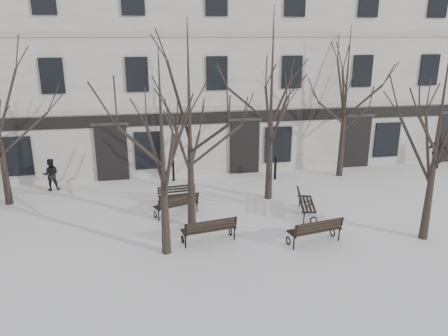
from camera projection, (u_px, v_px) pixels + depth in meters
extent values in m
plane|color=white|center=(199.00, 242.00, 16.00)|extent=(100.00, 100.00, 0.00)
cube|color=silver|center=(171.00, 65.00, 26.61)|extent=(40.00, 10.00, 11.00)
cube|color=#A9A39B|center=(179.00, 109.00, 22.44)|extent=(40.00, 0.12, 0.25)
cube|color=#A9A39B|center=(176.00, 34.00, 21.35)|extent=(40.00, 0.12, 0.25)
cube|color=black|center=(179.00, 119.00, 22.58)|extent=(40.00, 0.10, 0.60)
cube|color=black|center=(17.00, 156.00, 21.65)|extent=(1.50, 0.14, 2.00)
cube|color=black|center=(112.00, 153.00, 22.44)|extent=(1.60, 0.22, 2.90)
cube|color=#2D2B28|center=(110.00, 125.00, 21.96)|extent=(1.90, 0.08, 0.18)
cube|color=black|center=(149.00, 150.00, 22.76)|extent=(1.50, 0.14, 2.00)
cube|color=black|center=(244.00, 147.00, 23.64)|extent=(1.60, 0.22, 2.90)
cube|color=#2D2B28|center=(245.00, 120.00, 23.16)|extent=(1.90, 0.08, 0.18)
cube|color=black|center=(278.00, 145.00, 23.96)|extent=(1.50, 0.14, 2.00)
cube|color=black|center=(356.00, 142.00, 24.76)|extent=(1.60, 0.22, 2.90)
cube|color=#2D2B28|center=(359.00, 116.00, 24.28)|extent=(1.90, 0.08, 0.18)
cube|color=black|center=(387.00, 140.00, 25.08)|extent=(1.50, 0.14, 2.00)
cube|color=black|center=(52.00, 76.00, 20.86)|extent=(1.10, 0.14, 1.70)
cube|color=black|center=(137.00, 74.00, 21.55)|extent=(1.10, 0.14, 1.70)
cube|color=black|center=(217.00, 73.00, 22.23)|extent=(1.10, 0.14, 1.70)
cube|color=black|center=(292.00, 72.00, 22.92)|extent=(1.10, 0.14, 1.70)
cube|color=black|center=(362.00, 71.00, 23.60)|extent=(1.10, 0.14, 1.70)
cube|color=black|center=(369.00, 0.00, 22.55)|extent=(1.10, 0.14, 1.70)
cube|color=black|center=(429.00, 70.00, 24.29)|extent=(1.10, 0.14, 1.70)
cube|color=black|center=(438.00, 1.00, 23.23)|extent=(1.10, 0.14, 1.70)
cone|color=black|center=(165.00, 214.00, 14.83)|extent=(0.34, 0.34, 2.91)
cone|color=black|center=(191.00, 187.00, 16.80)|extent=(0.34, 0.34, 3.31)
cone|color=black|center=(428.00, 201.00, 15.90)|extent=(0.34, 0.34, 2.94)
cone|color=black|center=(5.00, 173.00, 19.23)|extent=(0.34, 0.34, 2.87)
cone|color=black|center=(269.00, 161.00, 19.78)|extent=(0.34, 0.34, 3.56)
cone|color=black|center=(342.00, 146.00, 23.11)|extent=(0.34, 0.34, 3.26)
torus|color=black|center=(230.00, 232.00, 16.50)|extent=(0.11, 0.32, 0.32)
cylinder|color=black|center=(234.00, 234.00, 16.12)|extent=(0.06, 0.06, 0.50)
cube|color=black|center=(232.00, 225.00, 16.22)|extent=(0.16, 0.61, 0.06)
torus|color=black|center=(183.00, 239.00, 15.87)|extent=(0.11, 0.32, 0.32)
cylinder|color=black|center=(185.00, 242.00, 15.49)|extent=(0.06, 0.06, 0.50)
cube|color=black|center=(184.00, 233.00, 15.60)|extent=(0.16, 0.61, 0.06)
cube|color=black|center=(206.00, 226.00, 16.12)|extent=(1.97, 0.45, 0.04)
cube|color=black|center=(208.00, 228.00, 15.98)|extent=(1.97, 0.45, 0.04)
cube|color=black|center=(209.00, 229.00, 15.84)|extent=(1.97, 0.45, 0.04)
cube|color=black|center=(210.00, 231.00, 15.70)|extent=(1.97, 0.45, 0.04)
cube|color=black|center=(211.00, 228.00, 15.62)|extent=(1.96, 0.39, 0.10)
cube|color=black|center=(211.00, 225.00, 15.56)|extent=(1.96, 0.39, 0.10)
cube|color=black|center=(211.00, 222.00, 15.50)|extent=(1.96, 0.39, 0.10)
cylinder|color=black|center=(235.00, 223.00, 15.90)|extent=(0.07, 0.16, 0.55)
cylinder|color=black|center=(186.00, 231.00, 15.27)|extent=(0.07, 0.16, 0.55)
torus|color=black|center=(332.00, 232.00, 16.43)|extent=(0.12, 0.33, 0.32)
cylinder|color=black|center=(339.00, 235.00, 16.04)|extent=(0.06, 0.06, 0.50)
cube|color=black|center=(336.00, 226.00, 16.15)|extent=(0.17, 0.61, 0.06)
torus|color=black|center=(288.00, 241.00, 15.77)|extent=(0.12, 0.33, 0.32)
cylinder|color=black|center=(294.00, 243.00, 15.39)|extent=(0.06, 0.06, 0.50)
cube|color=black|center=(291.00, 234.00, 15.49)|extent=(0.17, 0.61, 0.06)
cube|color=black|center=(311.00, 227.00, 16.03)|extent=(1.99, 0.48, 0.04)
cube|color=black|center=(313.00, 229.00, 15.89)|extent=(1.99, 0.48, 0.04)
cube|color=black|center=(315.00, 230.00, 15.75)|extent=(1.99, 0.48, 0.04)
cube|color=black|center=(318.00, 232.00, 15.62)|extent=(1.99, 0.48, 0.04)
cube|color=black|center=(319.00, 229.00, 15.53)|extent=(1.98, 0.42, 0.10)
cube|color=black|center=(319.00, 226.00, 15.47)|extent=(1.98, 0.42, 0.10)
cube|color=black|center=(320.00, 222.00, 15.41)|extent=(1.98, 0.42, 0.10)
cylinder|color=black|center=(341.00, 224.00, 15.82)|extent=(0.07, 0.16, 0.55)
cylinder|color=black|center=(296.00, 232.00, 15.17)|extent=(0.07, 0.16, 0.55)
torus|color=black|center=(161.00, 206.00, 19.03)|extent=(0.08, 0.28, 0.28)
cylinder|color=black|center=(159.00, 201.00, 19.32)|extent=(0.05, 0.05, 0.43)
cube|color=black|center=(160.00, 198.00, 19.10)|extent=(0.11, 0.53, 0.05)
torus|color=black|center=(197.00, 202.00, 19.49)|extent=(0.08, 0.28, 0.28)
cylinder|color=black|center=(195.00, 198.00, 19.78)|extent=(0.05, 0.05, 0.43)
cube|color=black|center=(196.00, 194.00, 19.56)|extent=(0.11, 0.53, 0.05)
cube|color=black|center=(179.00, 197.00, 19.13)|extent=(1.71, 0.29, 0.03)
cube|color=black|center=(178.00, 196.00, 19.25)|extent=(1.71, 0.29, 0.03)
cube|color=black|center=(178.00, 195.00, 19.37)|extent=(1.71, 0.29, 0.03)
cube|color=black|center=(177.00, 194.00, 19.50)|extent=(1.71, 0.29, 0.03)
cube|color=black|center=(177.00, 192.00, 19.49)|extent=(1.71, 0.24, 0.09)
cube|color=black|center=(177.00, 189.00, 19.48)|extent=(1.71, 0.24, 0.09)
cube|color=black|center=(176.00, 186.00, 19.47)|extent=(1.71, 0.24, 0.09)
cylinder|color=black|center=(159.00, 192.00, 19.27)|extent=(0.05, 0.14, 0.47)
cylinder|color=black|center=(194.00, 189.00, 19.73)|extent=(0.05, 0.14, 0.47)
torus|color=black|center=(193.00, 206.00, 18.98)|extent=(0.16, 0.30, 0.30)
cylinder|color=black|center=(197.00, 207.00, 18.65)|extent=(0.05, 0.05, 0.47)
cube|color=black|center=(195.00, 200.00, 18.73)|extent=(0.26, 0.55, 0.05)
torus|color=black|center=(155.00, 214.00, 18.09)|extent=(0.16, 0.30, 0.30)
cylinder|color=black|center=(159.00, 216.00, 17.76)|extent=(0.05, 0.05, 0.47)
cube|color=black|center=(157.00, 209.00, 17.84)|extent=(0.26, 0.55, 0.05)
cube|color=black|center=(174.00, 202.00, 18.47)|extent=(1.77, 0.77, 0.04)
cube|color=black|center=(175.00, 203.00, 18.35)|extent=(1.77, 0.77, 0.04)
cube|color=black|center=(177.00, 205.00, 18.23)|extent=(1.77, 0.77, 0.04)
cube|color=black|center=(178.00, 206.00, 18.11)|extent=(1.77, 0.77, 0.04)
cube|color=black|center=(179.00, 203.00, 18.04)|extent=(1.75, 0.72, 0.09)
cube|color=black|center=(179.00, 200.00, 17.99)|extent=(1.75, 0.72, 0.09)
cube|color=black|center=(179.00, 198.00, 17.93)|extent=(1.75, 0.72, 0.09)
cylinder|color=black|center=(198.00, 198.00, 18.45)|extent=(0.09, 0.15, 0.52)
cylinder|color=black|center=(159.00, 206.00, 17.56)|extent=(0.09, 0.15, 0.52)
torus|color=black|center=(314.00, 220.00, 17.51)|extent=(0.32, 0.13, 0.31)
cylinder|color=black|center=(304.00, 218.00, 17.51)|extent=(0.05, 0.05, 0.49)
cube|color=black|center=(309.00, 213.00, 17.42)|extent=(0.59, 0.20, 0.05)
torus|color=black|center=(308.00, 203.00, 19.26)|extent=(0.32, 0.13, 0.31)
cylinder|color=black|center=(300.00, 201.00, 19.25)|extent=(0.05, 0.05, 0.49)
cube|color=black|center=(304.00, 196.00, 19.17)|extent=(0.59, 0.20, 0.05)
cube|color=black|center=(312.00, 204.00, 18.28)|extent=(0.57, 1.90, 0.04)
cube|color=black|center=(309.00, 204.00, 18.28)|extent=(0.57, 1.90, 0.04)
cube|color=black|center=(305.00, 203.00, 18.29)|extent=(0.57, 1.90, 0.04)
cube|color=black|center=(301.00, 203.00, 18.30)|extent=(0.57, 1.90, 0.04)
cube|color=black|center=(301.00, 200.00, 18.27)|extent=(0.51, 1.89, 0.10)
cube|color=black|center=(300.00, 197.00, 18.23)|extent=(0.51, 1.89, 0.10)
cube|color=black|center=(300.00, 194.00, 18.19)|extent=(0.51, 1.89, 0.10)
cylinder|color=black|center=(302.00, 207.00, 17.38)|extent=(0.16, 0.08, 0.54)
cylinder|color=black|center=(298.00, 192.00, 19.13)|extent=(0.16, 0.08, 0.54)
cylinder|color=black|center=(173.00, 171.00, 22.54)|extent=(0.13, 0.13, 1.05)
sphere|color=black|center=(173.00, 161.00, 22.38)|extent=(0.15, 0.15, 0.15)
cylinder|color=black|center=(275.00, 169.00, 22.80)|extent=(0.13, 0.13, 1.11)
sphere|color=black|center=(276.00, 158.00, 22.63)|extent=(0.16, 0.16, 0.16)
imported|color=black|center=(53.00, 190.00, 21.40)|extent=(0.82, 0.67, 1.58)
imported|color=black|center=(435.00, 168.00, 24.90)|extent=(1.20, 0.86, 1.90)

